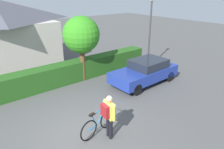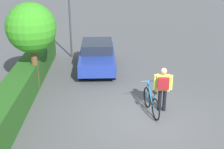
# 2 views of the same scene
# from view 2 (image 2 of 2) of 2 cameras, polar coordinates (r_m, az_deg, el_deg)

# --- Properties ---
(ground_plane) EXTENTS (60.00, 60.00, 0.00)m
(ground_plane) POSITION_cam_2_polar(r_m,az_deg,el_deg) (10.77, 6.95, -8.12)
(ground_plane) COLOR #4C4C4C
(hedge_row) EXTENTS (14.51, 0.90, 1.11)m
(hedge_row) POSITION_cam_2_polar(r_m,az_deg,el_deg) (10.89, -18.53, -5.48)
(hedge_row) COLOR #24541A
(hedge_row) RESTS_ON ground
(parked_car_near) EXTENTS (3.94, 1.74, 1.31)m
(parked_car_near) POSITION_cam_2_polar(r_m,az_deg,el_deg) (14.99, -2.78, 3.59)
(parked_car_near) COLOR navy
(parked_car_near) RESTS_ON ground
(bicycle) EXTENTS (1.71, 0.51, 1.04)m
(bicycle) POSITION_cam_2_polar(r_m,az_deg,el_deg) (10.94, 7.34, -5.14)
(bicycle) COLOR black
(bicycle) RESTS_ON ground
(person_rider) EXTENTS (0.38, 0.66, 1.63)m
(person_rider) POSITION_cam_2_polar(r_m,az_deg,el_deg) (10.90, 9.50, -2.07)
(person_rider) COLOR black
(person_rider) RESTS_ON ground
(street_lamp) EXTENTS (0.28, 0.28, 4.49)m
(street_lamp) POSITION_cam_2_polar(r_m,az_deg,el_deg) (16.42, -7.99, 12.84)
(street_lamp) COLOR #38383D
(street_lamp) RESTS_ON ground
(tree_kerbside) EXTENTS (1.98, 1.98, 3.61)m
(tree_kerbside) POSITION_cam_2_polar(r_m,az_deg,el_deg) (12.49, -14.83, 8.31)
(tree_kerbside) COLOR brown
(tree_kerbside) RESTS_ON ground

